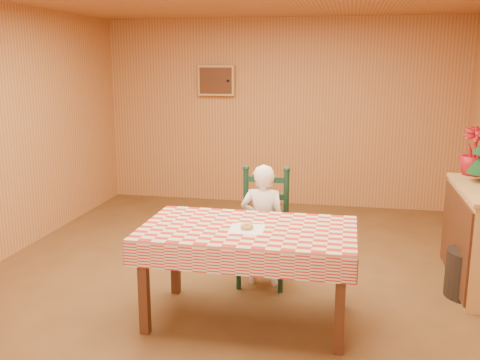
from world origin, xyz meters
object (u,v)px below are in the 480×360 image
dining_table (248,237)px  ladder_chair (264,229)px  seated_child (263,225)px  storage_bin (470,274)px

dining_table → ladder_chair: (-0.00, 0.79, -0.18)m
dining_table → seated_child: bearing=90.0°
dining_table → seated_child: 0.74m
dining_table → ladder_chair: bearing=90.0°
ladder_chair → storage_bin: 1.84m
ladder_chair → storage_bin: size_ratio=2.61×
dining_table → seated_child: size_ratio=1.47×
storage_bin → seated_child: bearing=-177.5°
storage_bin → ladder_chair: bearing=-179.3°
seated_child → storage_bin: size_ratio=2.72×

